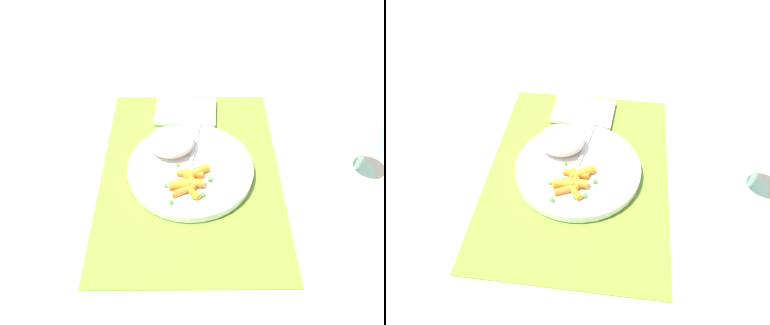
% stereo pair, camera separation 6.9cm
% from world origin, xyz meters
% --- Properties ---
extents(ground_plane, '(2.40, 2.40, 0.00)m').
position_xyz_m(ground_plane, '(0.00, 0.00, 0.00)').
color(ground_plane, beige).
extents(placemat, '(0.49, 0.36, 0.01)m').
position_xyz_m(placemat, '(0.00, 0.00, 0.00)').
color(placemat, olive).
rests_on(placemat, ground_plane).
extents(plate, '(0.25, 0.25, 0.02)m').
position_xyz_m(plate, '(0.00, 0.00, 0.01)').
color(plate, white).
rests_on(plate, placemat).
extents(rice_mound, '(0.09, 0.09, 0.04)m').
position_xyz_m(rice_mound, '(-0.05, -0.04, 0.04)').
color(rice_mound, beige).
rests_on(rice_mound, plate).
extents(carrot_portion, '(0.09, 0.08, 0.02)m').
position_xyz_m(carrot_portion, '(0.04, -0.00, 0.03)').
color(carrot_portion, orange).
rests_on(carrot_portion, plate).
extents(pea_scatter, '(0.10, 0.09, 0.01)m').
position_xyz_m(pea_scatter, '(0.05, 0.00, 0.03)').
color(pea_scatter, '#429541').
rests_on(pea_scatter, plate).
extents(fork, '(0.19, 0.04, 0.01)m').
position_xyz_m(fork, '(-0.02, 0.00, 0.03)').
color(fork, silver).
rests_on(fork, plate).
extents(wine_glass, '(0.07, 0.07, 0.15)m').
position_xyz_m(wine_glass, '(-0.01, 0.34, 0.11)').
color(wine_glass, '#B2E0CC').
rests_on(wine_glass, ground_plane).
extents(napkin, '(0.10, 0.14, 0.01)m').
position_xyz_m(napkin, '(-0.18, -0.01, 0.01)').
color(napkin, white).
rests_on(napkin, placemat).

